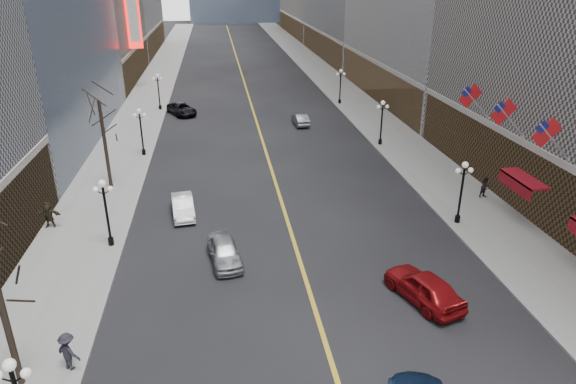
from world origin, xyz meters
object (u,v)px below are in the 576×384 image
object	(u,v)px
streetlamp_west_2	(141,127)
streetlamp_west_1	(106,206)
car_nb_mid	(183,206)
car_sb_mid	(424,287)
streetlamp_east_1	(462,186)
streetlamp_west_3	(158,88)
car_sb_far	(300,119)
car_nb_far	(182,109)
car_nb_near	(224,251)
streetlamp_east_2	(382,118)
streetlamp_east_3	(340,83)

from	to	relation	value
streetlamp_west_2	streetlamp_west_1	bearing A→B (deg)	-90.00
car_nb_mid	car_sb_mid	world-z (taller)	car_sb_mid
car_sb_mid	car_nb_mid	bearing A→B (deg)	-62.59
streetlamp_east_1	car_nb_mid	world-z (taller)	streetlamp_east_1
streetlamp_east_1	car_nb_mid	xyz separation A→B (m)	(-19.20, 4.15, -2.20)
streetlamp_west_3	car_sb_far	world-z (taller)	streetlamp_west_3
streetlamp_east_1	car_nb_far	size ratio (longest dim) A/B	0.88
car_nb_mid	car_nb_far	xyz separation A→B (m)	(-1.51, 29.23, 0.02)
streetlamp_east_1	car_nb_near	world-z (taller)	streetlamp_east_1
streetlamp_east_2	streetlamp_east_3	size ratio (longest dim) A/B	1.00
streetlamp_west_1	streetlamp_west_3	distance (m)	36.00
car_nb_mid	car_sb_far	xyz separation A→B (m)	(12.35, 22.56, -0.03)
streetlamp_west_3	streetlamp_west_1	bearing A→B (deg)	-90.00
car_nb_far	car_sb_mid	xyz separation A→B (m)	(14.84, -41.81, 0.14)
car_sb_far	car_nb_mid	bearing A→B (deg)	58.45
streetlamp_west_2	car_nb_mid	bearing A→B (deg)	-72.39
streetlamp_east_1	streetlamp_west_1	world-z (taller)	same
car_nb_near	car_nb_mid	bearing A→B (deg)	103.55
car_nb_near	car_nb_mid	xyz separation A→B (m)	(-2.83, 7.06, -0.04)
car_sb_far	streetlamp_east_1	bearing A→B (deg)	101.53
streetlamp_east_2	car_sb_mid	xyz separation A→B (m)	(-5.87, -26.43, -2.05)
car_sb_far	streetlamp_west_1	bearing A→B (deg)	55.06
streetlamp_east_1	car_sb_mid	bearing A→B (deg)	-124.85
car_sb_far	car_nb_far	bearing A→B (deg)	-28.55
streetlamp_west_1	car_sb_far	world-z (taller)	streetlamp_west_1
streetlamp_west_1	streetlamp_west_2	size ratio (longest dim) A/B	1.00
car_nb_far	car_sb_far	bearing A→B (deg)	-50.21
car_nb_far	car_sb_far	size ratio (longest dim) A/B	1.27
streetlamp_west_3	car_sb_far	size ratio (longest dim) A/B	1.11
car_nb_near	car_sb_far	size ratio (longest dim) A/B	1.08
streetlamp_east_2	streetlamp_west_2	distance (m)	23.60
car_nb_near	car_nb_far	world-z (taller)	car_nb_near
streetlamp_east_2	streetlamp_west_1	size ratio (longest dim) A/B	1.00
car_nb_mid	car_sb_mid	bearing A→B (deg)	-49.92
streetlamp_west_1	car_sb_mid	bearing A→B (deg)	-25.42
car_sb_far	car_nb_near	bearing A→B (deg)	69.33
streetlamp_east_3	car_sb_far	xyz separation A→B (m)	(-6.86, -9.28, -2.23)
car_nb_near	streetlamp_east_1	bearing A→B (deg)	1.77
streetlamp_west_1	streetlamp_west_2	xyz separation A→B (m)	(0.00, 18.00, 0.00)
streetlamp_east_2	streetlamp_west_1	distance (m)	29.68
streetlamp_west_3	car_nb_mid	xyz separation A→B (m)	(4.40, -31.85, -2.20)
streetlamp_east_1	streetlamp_west_2	distance (m)	29.68
streetlamp_west_1	streetlamp_east_1	bearing A→B (deg)	0.00
streetlamp_west_1	car_sb_mid	xyz separation A→B (m)	(17.73, -8.43, -2.05)
streetlamp_east_2	streetlamp_west_1	xyz separation A→B (m)	(-23.60, -18.00, 0.00)
streetlamp_east_3	streetlamp_west_1	distance (m)	43.05
streetlamp_west_1	car_nb_mid	world-z (taller)	streetlamp_west_1
car_nb_near	streetlamp_west_1	bearing A→B (deg)	149.79
streetlamp_east_2	car_sb_far	distance (m)	11.31
streetlamp_east_2	car_nb_far	size ratio (longest dim) A/B	0.88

